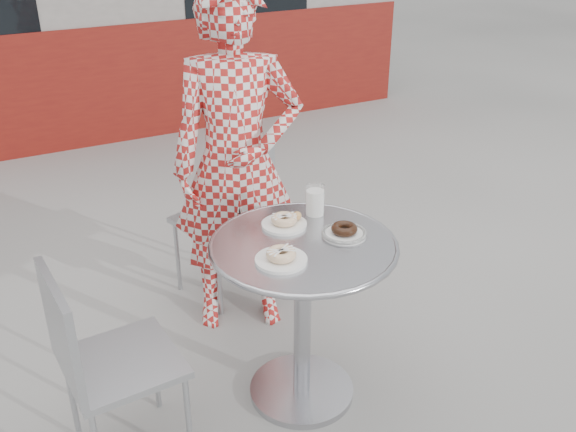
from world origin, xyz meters
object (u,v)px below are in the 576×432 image
plate_checker (344,232)px  milk_cup (315,201)px  plate_near (281,257)px  plate_far (285,221)px  bistro_table (303,283)px  chair_far (224,248)px  seated_person (237,165)px  chair_left (124,399)px

plate_checker → milk_cup: bearing=92.2°
plate_near → plate_far: bearing=59.4°
plate_checker → milk_cup: milk_cup is taller
bistro_table → plate_checker: plate_checker is taller
bistro_table → plate_checker: 0.26m
chair_far → plate_checker: chair_far is taller
bistro_table → seated_person: (0.02, 0.66, 0.27)m
bistro_table → seated_person: size_ratio=0.45×
plate_far → plate_near: bearing=-120.6°
chair_far → bistro_table: bearing=69.8°
bistro_table → chair_left: bearing=177.5°
plate_far → chair_far: bearing=88.1°
plate_far → seated_person: bearing=88.7°
plate_far → plate_checker: 0.25m
chair_left → plate_near: size_ratio=4.29×
bistro_table → seated_person: seated_person is taller
chair_left → bistro_table: bearing=-96.2°
chair_far → chair_left: size_ratio=1.01×
chair_left → seated_person: (0.77, 0.62, 0.58)m
plate_far → plate_checker: size_ratio=1.03×
plate_near → chair_left: bearing=169.2°
chair_far → plate_near: (-0.17, -1.00, 0.51)m
bistro_table → plate_checker: bearing=-6.7°
chair_far → milk_cup: 0.92m
seated_person → milk_cup: bearing=-53.3°
bistro_table → plate_far: (0.01, 0.16, 0.20)m
chair_far → plate_far: chair_far is taller
bistro_table → milk_cup: (0.17, 0.20, 0.24)m
chair_far → chair_left: chair_far is taller
chair_far → milk_cup: (0.14, -0.72, 0.55)m
chair_left → plate_checker: bearing=-97.0°
seated_person → chair_far: bearing=105.6°
plate_far → milk_cup: size_ratio=1.42×
seated_person → plate_near: seated_person is taller
chair_left → seated_person: 1.15m
seated_person → plate_far: size_ratio=9.05×
chair_far → chair_left: bearing=30.2°
chair_left → chair_far: bearing=-45.2°
seated_person → plate_checker: size_ratio=9.29×
plate_far → plate_near: (-0.15, -0.25, 0.00)m
chair_far → plate_checker: (0.14, -0.94, 0.51)m
seated_person → plate_checker: 0.70m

